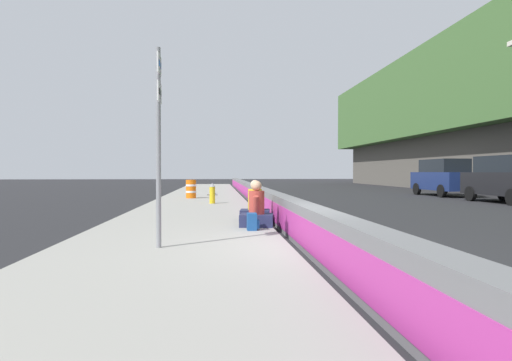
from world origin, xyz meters
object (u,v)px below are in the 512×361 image
(seated_person_foreground, at_px, (257,212))
(parked_car_third, at_px, (509,178))
(fire_hydrant, at_px, (212,193))
(construction_barrel, at_px, (191,189))
(parked_car_fourth, at_px, (443,177))
(route_sign_post, at_px, (159,133))
(backpack, at_px, (252,222))
(seated_person_middle, at_px, (255,208))

(seated_person_foreground, height_order, parked_car_third, parked_car_third)
(fire_hydrant, height_order, construction_barrel, construction_barrel)
(fire_hydrant, xyz_separation_m, parked_car_fourth, (6.93, -14.21, 0.60))
(route_sign_post, distance_m, seated_person_foreground, 3.90)
(route_sign_post, xyz_separation_m, backpack, (2.16, -1.87, -1.88))
(construction_barrel, xyz_separation_m, parked_car_third, (-3.04, -15.29, 0.56))
(route_sign_post, relative_size, parked_car_fourth, 0.75)
(fire_hydrant, xyz_separation_m, seated_person_middle, (-6.63, -1.27, -0.09))
(parked_car_third, bearing_deg, seated_person_middle, 120.00)
(parked_car_third, bearing_deg, fire_hydrant, 93.24)
(construction_barrel, bearing_deg, fire_hydrant, -163.41)
(fire_hydrant, relative_size, seated_person_foreground, 0.77)
(backpack, bearing_deg, fire_hydrant, 6.87)
(route_sign_post, relative_size, seated_person_foreground, 3.14)
(fire_hydrant, bearing_deg, parked_car_third, -86.76)
(seated_person_middle, bearing_deg, parked_car_fourth, -43.66)
(fire_hydrant, distance_m, backpack, 8.66)
(construction_barrel, height_order, parked_car_third, parked_car_third)
(construction_barrel, bearing_deg, seated_person_foreground, -168.70)
(construction_barrel, relative_size, parked_car_fourth, 0.20)
(route_sign_post, distance_m, parked_car_fourth, 23.24)
(fire_hydrant, relative_size, seated_person_middle, 0.77)
(seated_person_foreground, bearing_deg, parked_car_fourth, -41.27)
(backpack, relative_size, parked_car_fourth, 0.08)
(backpack, height_order, construction_barrel, construction_barrel)
(construction_barrel, distance_m, parked_car_fourth, 15.67)
(route_sign_post, xyz_separation_m, construction_barrel, (14.60, 0.31, -1.59))
(parked_car_third, relative_size, parked_car_fourth, 1.01)
(parked_car_fourth, bearing_deg, fire_hydrant, 115.99)
(parked_car_fourth, bearing_deg, parked_car_third, 179.37)
(seated_person_foreground, distance_m, parked_car_fourth, 19.73)
(backpack, bearing_deg, construction_barrel, 9.94)
(seated_person_middle, bearing_deg, fire_hydrant, 10.85)
(fire_hydrant, height_order, backpack, fire_hydrant)
(route_sign_post, relative_size, seated_person_middle, 3.16)
(seated_person_middle, relative_size, parked_car_third, 0.23)
(route_sign_post, relative_size, backpack, 9.00)
(backpack, bearing_deg, seated_person_middle, -6.82)
(parked_car_fourth, bearing_deg, backpack, 139.68)
(construction_barrel, bearing_deg, backpack, -170.06)
(seated_person_foreground, bearing_deg, fire_hydrant, 8.65)
(parked_car_third, distance_m, parked_car_fourth, 6.13)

